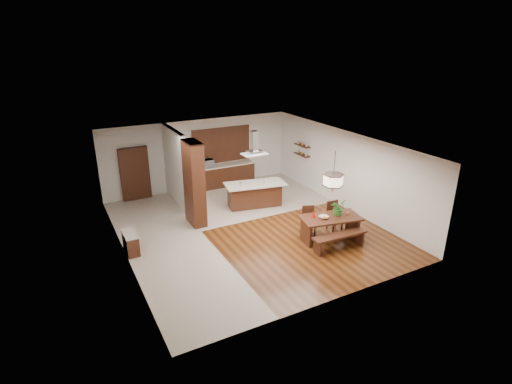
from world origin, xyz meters
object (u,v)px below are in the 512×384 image
range_hood (254,143)px  kitchen_island (255,194)px  hallway_console (131,243)px  fruit_bowl (323,217)px  dining_table (330,223)px  dining_chair_left (309,220)px  dining_chair_right (335,216)px  foliage_plant (338,207)px  dining_bench (339,242)px  island_cup (266,181)px  microwave (206,163)px  pendant_lantern (334,172)px

range_hood → kitchen_island: bearing=-90.0°
hallway_console → fruit_bowl: 5.88m
dining_table → range_hood: range_hood is taller
dining_table → dining_chair_left: dining_chair_left is taller
dining_chair_right → foliage_plant: foliage_plant is taller
hallway_console → dining_bench: 6.24m
dining_bench → kitchen_island: 4.22m
dining_chair_right → dining_bench: bearing=-119.0°
dining_chair_right → foliage_plant: 0.74m
dining_table → dining_bench: (-0.13, -0.66, -0.32)m
dining_bench → foliage_plant: foliage_plant is taller
range_hood → dining_chair_left: bearing=-80.1°
kitchen_island → fruit_bowl: bearing=-69.5°
range_hood → dining_table: bearing=-76.6°
dining_bench → dining_chair_right: (0.70, 1.12, 0.24)m
dining_chair_left → dining_table: bearing=-41.6°
dining_bench → island_cup: bearing=94.0°
hallway_console → dining_chair_right: 6.51m
dining_bench → dining_chair_left: size_ratio=1.95×
foliage_plant → microwave: bearing=108.6°
dining_chair_left → island_cup: bearing=112.2°
dining_chair_right → fruit_bowl: dining_chair_right is taller
dining_table → pendant_lantern: 1.68m
dining_chair_left → kitchen_island: size_ratio=0.38×
dining_table → pendant_lantern: size_ratio=1.53×
dining_bench → dining_chair_right: bearing=57.9°
dining_chair_left → microwave: 5.68m
dining_chair_left → dining_chair_right: 0.93m
dining_bench → pendant_lantern: pendant_lantern is taller
dining_bench → dining_chair_right: 1.34m
dining_table → dining_chair_right: dining_chair_right is taller
kitchen_island → island_cup: size_ratio=19.70×
microwave → range_hood: bearing=-79.1°
dining_chair_right → range_hood: size_ratio=1.08×
dining_table → foliage_plant: foliage_plant is taller
hallway_console → kitchen_island: kitchen_island is taller
hallway_console → fruit_bowl: fruit_bowl is taller
dining_chair_right → island_cup: bearing=111.7°
fruit_bowl → kitchen_island: 3.53m
dining_chair_left → range_hood: bearing=120.5°
dining_chair_left → fruit_bowl: dining_chair_left is taller
microwave → island_cup: bearing=-72.3°
dining_table → pendant_lantern: (0.00, 0.00, 1.68)m
dining_table → dining_bench: bearing=-101.6°
dining_bench → kitchen_island: kitchen_island is taller
dining_bench → foliage_plant: size_ratio=3.54×
hallway_console → pendant_lantern: size_ratio=0.67×
dining_bench → pendant_lantern: (0.13, 0.66, 1.99)m
island_cup → kitchen_island: bearing=165.0°
pendant_lantern → island_cup: 3.64m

